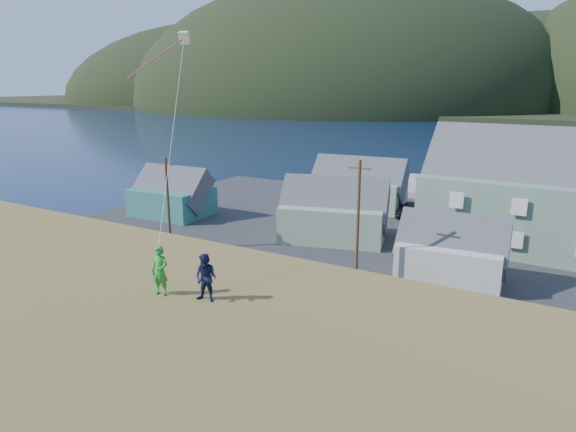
# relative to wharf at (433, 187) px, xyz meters

# --- Properties ---
(ground) EXTENTS (900.00, 900.00, 0.00)m
(ground) POSITION_rel_wharf_xyz_m (6.00, -40.00, -0.45)
(ground) COLOR #0A1638
(ground) RESTS_ON ground
(grass_strip) EXTENTS (110.00, 8.00, 0.10)m
(grass_strip) POSITION_rel_wharf_xyz_m (6.00, -42.00, -0.40)
(grass_strip) COLOR #4C3D19
(grass_strip) RESTS_ON ground
(waterfront_lot) EXTENTS (72.00, 36.00, 0.12)m
(waterfront_lot) POSITION_rel_wharf_xyz_m (6.00, -23.00, -0.39)
(waterfront_lot) COLOR #28282B
(waterfront_lot) RESTS_ON ground
(wharf) EXTENTS (26.00, 14.00, 0.90)m
(wharf) POSITION_rel_wharf_xyz_m (0.00, 0.00, 0.00)
(wharf) COLOR gray
(wharf) RESTS_ON ground
(far_shore) EXTENTS (900.00, 320.00, 2.00)m
(far_shore) POSITION_rel_wharf_xyz_m (6.00, 290.00, 0.55)
(far_shore) COLOR black
(far_shore) RESTS_ON ground
(shed_teal) EXTENTS (8.89, 6.42, 6.86)m
(shed_teal) POSITION_rel_wharf_xyz_m (-21.75, -29.20, 2.11)
(shed_teal) COLOR #317269
(shed_teal) RESTS_ON waterfront_lot
(shed_palegreen_near) EXTENTS (11.34, 8.66, 7.34)m
(shed_palegreen_near) POSITION_rel_wharf_xyz_m (-2.03, -28.18, 2.31)
(shed_palegreen_near) COLOR gray
(shed_palegreen_near) RESTS_ON waterfront_lot
(shed_white) EXTENTS (8.34, 5.89, 6.35)m
(shed_white) POSITION_rel_wharf_xyz_m (10.26, -33.51, 1.99)
(shed_white) COLOR beige
(shed_white) RESTS_ON waterfront_lot
(shed_palegreen_far) EXTENTS (11.63, 7.31, 7.48)m
(shed_palegreen_far) POSITION_rel_wharf_xyz_m (-5.10, -14.89, 2.40)
(shed_palegreen_far) COLOR gray
(shed_palegreen_far) RESTS_ON waterfront_lot
(utility_poles) EXTENTS (32.50, 0.24, 9.46)m
(utility_poles) POSITION_rel_wharf_xyz_m (3.64, -38.50, 4.09)
(utility_poles) COLOR #47331E
(utility_poles) RESTS_ON waterfront_lot
(parked_cars) EXTENTS (19.06, 11.30, 1.53)m
(parked_cars) POSITION_rel_wharf_xyz_m (-3.88, -17.72, 0.37)
(parked_cars) COLOR gray
(parked_cars) RESTS_ON waterfront_lot
(kite_flyer_green) EXTENTS (0.73, 0.53, 1.84)m
(kite_flyer_green) POSITION_rel_wharf_xyz_m (5.28, -58.57, 7.67)
(kite_flyer_green) COLOR #27902A
(kite_flyer_green) RESTS_ON hillside
(kite_flyer_navy) EXTENTS (0.95, 0.79, 1.74)m
(kite_flyer_navy) POSITION_rel_wharf_xyz_m (7.08, -58.17, 7.62)
(kite_flyer_navy) COLOR #161D3E
(kite_flyer_navy) RESTS_ON hillside
(kite_rig) EXTENTS (2.59, 3.47, 10.73)m
(kite_rig) POSITION_rel_wharf_xyz_m (1.36, -52.50, 16.01)
(kite_rig) COLOR beige
(kite_rig) RESTS_ON ground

